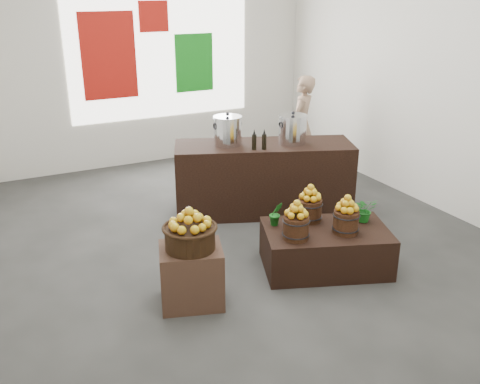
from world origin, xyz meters
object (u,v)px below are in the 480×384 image
display_table (325,248)px  shopper (301,126)px  stock_pot_center (292,130)px  wicker_basket (190,238)px  crate (191,276)px  counter (263,178)px  stock_pot_left (228,131)px

display_table → shopper: shopper is taller
stock_pot_center → display_table: bearing=-107.9°
wicker_basket → crate: bearing=0.0°
display_table → counter: size_ratio=0.57×
stock_pot_center → shopper: bearing=52.6°
crate → stock_pot_left: 2.46m
wicker_basket → counter: size_ratio=0.20×
crate → stock_pot_center: bearing=36.7°
display_table → stock_pot_center: bearing=92.3°
crate → shopper: size_ratio=0.37×
crate → shopper: bearing=42.8°
display_table → counter: bearing=105.0°
crate → display_table: size_ratio=0.45×
wicker_basket → display_table: (1.61, -0.00, -0.48)m
display_table → stock_pot_center: (0.51, 1.58, 0.93)m
stock_pot_center → stock_pot_left: bearing=158.7°
counter → stock_pot_left: bearing=180.0°
display_table → shopper: size_ratio=0.83×
display_table → stock_pot_left: size_ratio=3.68×
display_table → stock_pot_center: 1.91m
counter → shopper: bearing=62.1°
counter → shopper: shopper is taller
wicker_basket → shopper: bearing=42.8°
shopper → counter: bearing=1.2°
stock_pot_left → wicker_basket: bearing=-124.5°
crate → display_table: (1.61, -0.00, -0.07)m
wicker_basket → display_table: bearing=-0.1°
wicker_basket → shopper: shopper is taller
stock_pot_left → counter: bearing=-21.3°
shopper → display_table: bearing=22.8°
stock_pot_left → shopper: size_ratio=0.23×
crate → display_table: crate is taller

